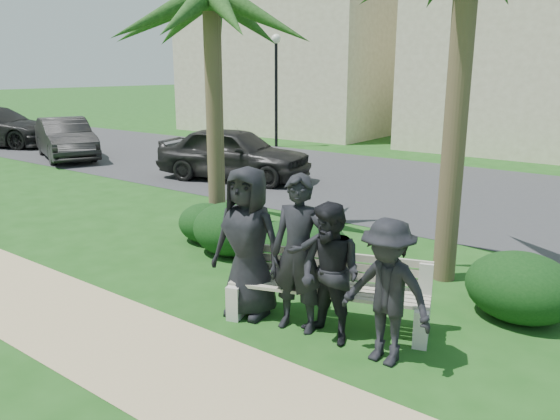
# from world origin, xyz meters

# --- Properties ---
(ground) EXTENTS (160.00, 160.00, 0.00)m
(ground) POSITION_xyz_m (0.00, 0.00, 0.00)
(ground) COLOR #1A4A15
(ground) RESTS_ON ground
(footpath) EXTENTS (30.00, 1.60, 0.01)m
(footpath) POSITION_xyz_m (0.00, -1.80, 0.00)
(footpath) COLOR tan
(footpath) RESTS_ON ground
(asphalt_street) EXTENTS (160.00, 8.00, 0.01)m
(asphalt_street) POSITION_xyz_m (0.00, 8.00, 0.00)
(asphalt_street) COLOR #2D2D30
(asphalt_street) RESTS_ON ground
(stucco_bldg_left) EXTENTS (10.40, 8.40, 7.30)m
(stucco_bldg_left) POSITION_xyz_m (-12.00, 18.00, 3.66)
(stucco_bldg_left) COLOR #B8AC8A
(stucco_bldg_left) RESTS_ON ground
(stucco_bldg_right) EXTENTS (8.40, 8.40, 7.30)m
(stucco_bldg_right) POSITION_xyz_m (-1.00, 18.00, 3.66)
(stucco_bldg_right) COLOR #B8AC8A
(stucco_bldg_right) RESTS_ON ground
(street_lamp) EXTENTS (0.36, 0.36, 4.29)m
(street_lamp) POSITION_xyz_m (-9.00, 12.00, 2.94)
(street_lamp) COLOR black
(street_lamp) RESTS_ON ground
(park_bench) EXTENTS (2.56, 1.30, 0.84)m
(park_bench) POSITION_xyz_m (1.02, -0.00, 0.38)
(park_bench) COLOR gray
(park_bench) RESTS_ON ground
(man_a) EXTENTS (1.01, 0.74, 1.88)m
(man_a) POSITION_xyz_m (0.06, -0.35, 0.94)
(man_a) COLOR black
(man_a) RESTS_ON ground
(man_b) EXTENTS (0.76, 0.57, 1.86)m
(man_b) POSITION_xyz_m (0.79, -0.31, 0.93)
(man_b) COLOR black
(man_b) RESTS_ON ground
(man_c) EXTENTS (0.87, 0.73, 1.60)m
(man_c) POSITION_xyz_m (1.24, -0.33, 0.80)
(man_c) COLOR black
(man_c) RESTS_ON ground
(man_d) EXTENTS (1.03, 0.62, 1.56)m
(man_d) POSITION_xyz_m (1.95, -0.37, 0.78)
(man_d) COLOR black
(man_d) RESTS_ON ground
(hedge_a) EXTENTS (1.09, 0.90, 0.71)m
(hedge_a) POSITION_xyz_m (-2.48, 1.48, 0.36)
(hedge_a) COLOR black
(hedge_a) RESTS_ON ground
(hedge_b) EXTENTS (1.35, 1.12, 0.88)m
(hedge_b) POSITION_xyz_m (-1.70, 1.25, 0.44)
(hedge_b) COLOR black
(hedge_b) RESTS_ON ground
(hedge_c) EXTENTS (0.96, 0.79, 0.63)m
(hedge_c) POSITION_xyz_m (-0.85, 1.61, 0.31)
(hedge_c) COLOR black
(hedge_c) RESTS_ON ground
(hedge_d) EXTENTS (1.38, 1.14, 0.90)m
(hedge_d) POSITION_xyz_m (-0.15, 1.22, 0.45)
(hedge_d) COLOR black
(hedge_d) RESTS_ON ground
(hedge_f) EXTENTS (1.33, 1.10, 0.87)m
(hedge_f) POSITION_xyz_m (2.81, 1.56, 0.44)
(hedge_f) COLOR black
(hedge_f) RESTS_ON ground
(palm_left) EXTENTS (3.00, 3.00, 5.12)m
(palm_left) POSITION_xyz_m (-2.88, 2.18, 4.17)
(palm_left) COLOR brown
(palm_left) RESTS_ON ground
(car_a) EXTENTS (4.59, 2.74, 1.46)m
(car_a) POSITION_xyz_m (-5.86, 5.99, 0.73)
(car_a) COLOR black
(car_a) RESTS_ON ground
(car_b) EXTENTS (4.42, 2.94, 1.38)m
(car_b) POSITION_xyz_m (-12.91, 5.25, 0.69)
(car_b) COLOR black
(car_b) RESTS_ON ground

